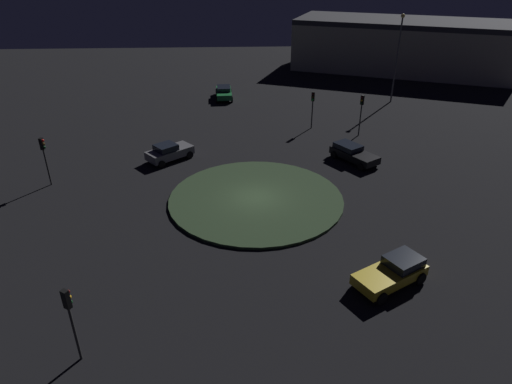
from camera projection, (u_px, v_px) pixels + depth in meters
name	position (u px, v px, depth m)	size (l,w,h in m)	color
ground_plane	(256.00, 200.00, 32.61)	(118.01, 118.01, 0.00)	black
roundabout_island	(256.00, 198.00, 32.56)	(12.56, 12.56, 0.19)	#2D4228
car_grey	(169.00, 152.00, 38.44)	(4.14, 3.87, 1.49)	slate
car_yellow	(393.00, 272.00, 24.07)	(4.42, 3.54, 1.43)	gold
car_green	(224.00, 92.00, 54.70)	(2.16, 4.66, 1.41)	#1E7238
car_black	(353.00, 153.00, 38.31)	(3.81, 4.55, 1.35)	black
traffic_light_southwest	(313.00, 103.00, 44.52)	(0.36, 0.39, 3.72)	#2D2D2D
traffic_light_northeast	(70.00, 311.00, 18.61)	(0.37, 0.40, 3.86)	#2D2D2D
traffic_light_southwest_near	(361.00, 107.00, 42.61)	(0.38, 0.39, 3.99)	#2D2D2D
traffic_light_east	(44.00, 152.00, 33.43)	(0.38, 0.34, 3.82)	#2D2D2D
streetlamp_southwest	(398.00, 52.00, 51.05)	(0.44, 0.44, 9.85)	#4C4C51
store_building	(401.00, 45.00, 66.48)	(32.62, 22.67, 7.20)	#B7B299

